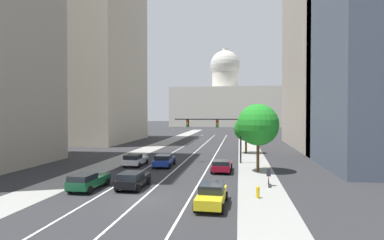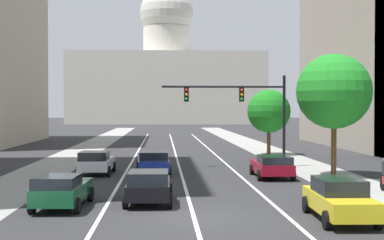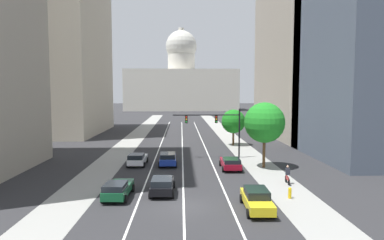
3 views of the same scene
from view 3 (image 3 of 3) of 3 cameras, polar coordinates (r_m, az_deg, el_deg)
name	(u,v)px [view 3 (image 3 of 3)]	position (r m, az deg, el deg)	size (l,w,h in m)	color
ground_plane	(182,136)	(64.47, -1.72, -2.75)	(400.00, 400.00, 0.00)	#2B2B2D
sidewalk_left	(132,140)	(60.15, -10.19, -3.36)	(3.80, 130.00, 0.01)	gray
sidewalk_right	(231,139)	(60.20, 6.78, -3.31)	(3.80, 130.00, 0.01)	gray
lane_stripe_left	(159,149)	(49.75, -5.69, -4.99)	(0.16, 90.00, 0.01)	white
lane_stripe_center	(182,149)	(49.64, -1.66, -4.99)	(0.16, 90.00, 0.01)	white
lane_stripe_right	(206,149)	(49.77, 2.36, -4.97)	(0.16, 90.00, 0.01)	white
office_tower_far_left	(57,40)	(74.88, -22.21, 12.59)	(17.86, 25.93, 38.11)	#B7AD99
capitol_building	(181,84)	(160.96, -1.83, 6.24)	(52.64, 22.35, 39.03)	beige
car_yellow	(257,199)	(24.85, 11.04, -13.18)	(2.05, 4.69, 1.52)	yellow
car_green	(118,189)	(27.60, -12.62, -11.45)	(2.11, 4.45, 1.42)	#14512D
car_black	(162,185)	(28.15, -5.11, -11.01)	(2.05, 4.17, 1.43)	black
car_blue	(168,158)	(38.91, -4.18, -6.60)	(2.21, 4.84, 1.42)	#1E389E
car_crimson	(231,163)	(36.82, 6.63, -7.31)	(2.16, 4.52, 1.36)	maroon
car_white	(137,159)	(39.02, -9.35, -6.60)	(2.11, 4.17, 1.47)	silver
traffic_signal_mast	(218,124)	(42.38, 4.44, -0.66)	(8.57, 0.39, 6.35)	black
fire_hydrant	(290,193)	(28.03, 16.44, -11.88)	(0.26, 0.35, 0.91)	yellow
cyclist	(288,175)	(32.10, 16.07, -9.03)	(0.38, 1.70, 1.72)	black
street_tree_far_right	(233,121)	(53.15, 7.12, -0.24)	(3.79, 3.79, 5.73)	#51381E
street_tree_mid_right	(264,123)	(37.66, 12.33, -0.45)	(4.49, 4.49, 7.32)	#51381E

